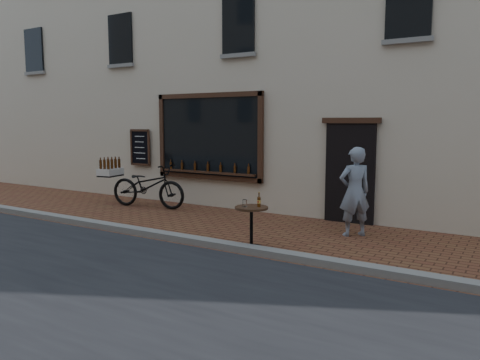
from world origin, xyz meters
The scene contains 6 objects.
ground centered at (0.00, 0.00, 0.00)m, with size 90.00×90.00×0.00m, color brown.
kerb centered at (0.00, 0.20, 0.06)m, with size 90.00×0.25×0.12m, color slate.
shop_building centered at (0.00, 6.50, 5.00)m, with size 28.00×6.20×10.00m.
cargo_bicycle centered at (-3.23, 2.51, 0.58)m, with size 2.58×1.07×1.22m.
bistro_table centered at (1.14, 0.45, 0.54)m, with size 0.59×0.59×1.01m.
pedestrian centered at (2.38, 2.33, 0.88)m, with size 0.64×0.42×1.75m, color slate.
Camera 1 is at (5.20, -6.52, 2.23)m, focal length 35.00 mm.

